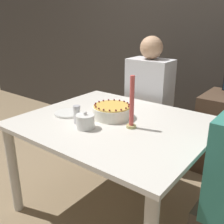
{
  "coord_description": "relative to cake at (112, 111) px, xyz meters",
  "views": [
    {
      "loc": [
        1.02,
        -1.35,
        1.4
      ],
      "look_at": [
        -0.06,
        0.05,
        0.76
      ],
      "focal_mm": 42.0,
      "sensor_mm": 36.0,
      "label": 1
    }
  ],
  "objects": [
    {
      "name": "person_man_blue_shirt",
      "position": [
        -0.09,
        0.69,
        -0.22
      ],
      "size": [
        0.4,
        0.34,
        1.25
      ],
      "rotation": [
        0.0,
        0.0,
        3.14
      ],
      "color": "#595960",
      "rests_on": "ground_plane"
    },
    {
      "name": "plate_stack",
      "position": [
        -0.3,
        -0.15,
        -0.04
      ],
      "size": [
        0.2,
        0.2,
        0.02
      ],
      "color": "silver",
      "rests_on": "dining_table"
    },
    {
      "name": "cake",
      "position": [
        0.0,
        0.0,
        0.0
      ],
      "size": [
        0.27,
        0.27,
        0.1
      ],
      "color": "white",
      "rests_on": "dining_table"
    },
    {
      "name": "sugar_bowl",
      "position": [
        -0.02,
        -0.26,
        0.0
      ],
      "size": [
        0.12,
        0.12,
        0.12
      ],
      "color": "silver",
      "rests_on": "dining_table"
    },
    {
      "name": "wall_behind",
      "position": [
        0.06,
        1.35,
        0.53
      ],
      "size": [
        8.0,
        0.05,
        2.6
      ],
      "color": "#38332D",
      "rests_on": "ground_plane"
    },
    {
      "name": "ground_plane",
      "position": [
        0.06,
        -0.05,
        -0.77
      ],
      "size": [
        12.0,
        12.0,
        0.0
      ],
      "primitive_type": "plane",
      "color": "#8C7556"
    },
    {
      "name": "dining_table",
      "position": [
        0.06,
        -0.05,
        -0.15
      ],
      "size": [
        1.27,
        1.07,
        0.72
      ],
      "color": "beige",
      "rests_on": "ground_plane"
    },
    {
      "name": "candle",
      "position": [
        0.21,
        -0.07,
        0.1
      ],
      "size": [
        0.06,
        0.06,
        0.35
      ],
      "color": "tan",
      "rests_on": "dining_table"
    },
    {
      "name": "sugar_shaker",
      "position": [
        -0.12,
        -0.23,
        0.02
      ],
      "size": [
        0.05,
        0.05,
        0.12
      ],
      "color": "white",
      "rests_on": "dining_table"
    }
  ]
}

